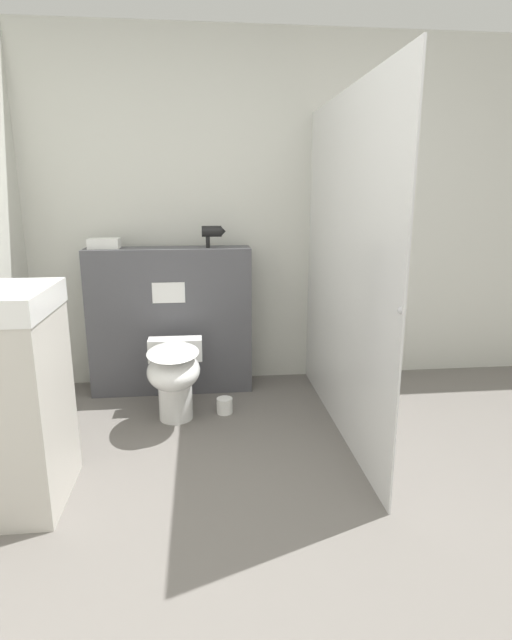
{
  "coord_description": "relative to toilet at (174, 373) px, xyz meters",
  "views": [
    {
      "loc": [
        -0.29,
        -1.56,
        1.4
      ],
      "look_at": [
        0.02,
        1.27,
        0.67
      ],
      "focal_mm": 28.0,
      "sensor_mm": 36.0,
      "label": 1
    }
  ],
  "objects": [
    {
      "name": "wall_back",
      "position": [
        0.48,
        0.76,
        0.94
      ],
      "size": [
        8.0,
        0.06,
        2.5
      ],
      "color": "silver",
      "rests_on": "ground_plane"
    },
    {
      "name": "toilet",
      "position": [
        0.0,
        0.0,
        0.0
      ],
      "size": [
        0.35,
        0.56,
        0.48
      ],
      "color": "white",
      "rests_on": "ground_plane"
    },
    {
      "name": "partition_panel",
      "position": [
        -0.04,
        0.54,
        0.2
      ],
      "size": [
        1.13,
        0.26,
        1.04
      ],
      "color": "#4C4C51",
      "rests_on": "ground_plane"
    },
    {
      "name": "folded_towel",
      "position": [
        -0.47,
        0.54,
        0.76
      ],
      "size": [
        0.21,
        0.14,
        0.07
      ],
      "color": "white",
      "rests_on": "partition_panel"
    },
    {
      "name": "hair_drier",
      "position": [
        0.27,
        0.5,
        0.83
      ],
      "size": [
        0.16,
        0.07,
        0.15
      ],
      "color": "black",
      "rests_on": "partition_panel"
    },
    {
      "name": "spare_toilet_roll",
      "position": [
        0.31,
        0.07,
        -0.26
      ],
      "size": [
        0.1,
        0.1,
        0.1
      ],
      "color": "white",
      "rests_on": "ground_plane"
    },
    {
      "name": "ground_plane",
      "position": [
        0.48,
        -1.39,
        -0.31
      ],
      "size": [
        12.0,
        12.0,
        0.0
      ],
      "primitive_type": "plane",
      "color": "slate"
    },
    {
      "name": "shower_glass",
      "position": [
        1.0,
        -0.18,
        0.66
      ],
      "size": [
        0.04,
        1.81,
        1.95
      ],
      "color": "silver",
      "rests_on": "ground_plane"
    }
  ]
}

